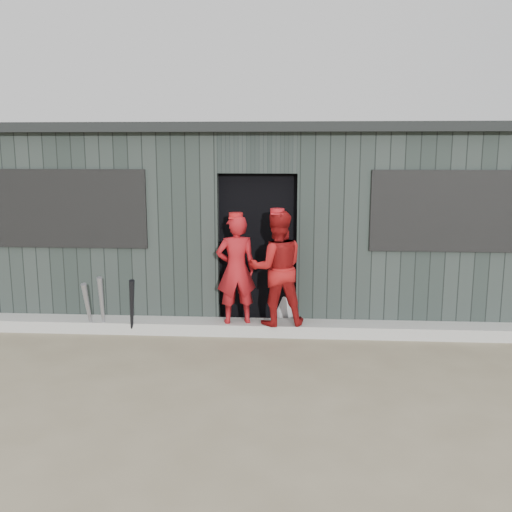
# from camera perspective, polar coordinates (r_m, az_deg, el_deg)

# --- Properties ---
(ground) EXTENTS (80.00, 80.00, 0.00)m
(ground) POSITION_cam_1_polar(r_m,az_deg,el_deg) (5.59, -1.24, -13.57)
(ground) COLOR #73674F
(ground) RESTS_ON ground
(curb) EXTENTS (8.00, 0.36, 0.15)m
(curb) POSITION_cam_1_polar(r_m,az_deg,el_deg) (7.26, 0.01, -7.17)
(curb) COLOR #A1A19C
(curb) RESTS_ON ground
(bat_left) EXTENTS (0.08, 0.31, 0.69)m
(bat_left) POSITION_cam_1_polar(r_m,az_deg,el_deg) (7.42, -16.45, -5.03)
(bat_left) COLOR gray
(bat_left) RESTS_ON ground
(bat_mid) EXTENTS (0.12, 0.27, 0.77)m
(bat_mid) POSITION_cam_1_polar(r_m,az_deg,el_deg) (7.37, -15.15, -4.77)
(bat_mid) COLOR gray
(bat_mid) RESTS_ON ground
(bat_right) EXTENTS (0.17, 0.26, 0.74)m
(bat_right) POSITION_cam_1_polar(r_m,az_deg,el_deg) (7.21, -12.31, -5.07)
(bat_right) COLOR black
(bat_right) RESTS_ON ground
(player_red_left) EXTENTS (0.56, 0.44, 1.36)m
(player_red_left) POSITION_cam_1_polar(r_m,az_deg,el_deg) (7.05, -2.00, -1.35)
(player_red_left) COLOR maroon
(player_red_left) RESTS_ON curb
(player_red_right) EXTENTS (0.77, 0.65, 1.42)m
(player_red_right) POSITION_cam_1_polar(r_m,az_deg,el_deg) (6.99, 2.10, -1.22)
(player_red_right) COLOR maroon
(player_red_right) RESTS_ON curb
(player_grey_back) EXTENTS (0.67, 0.60, 1.15)m
(player_grey_back) POSITION_cam_1_polar(r_m,az_deg,el_deg) (7.56, 3.26, -2.55)
(player_grey_back) COLOR #AFAFAF
(player_grey_back) RESTS_ON ground
(dugout) EXTENTS (8.30, 3.30, 2.62)m
(dugout) POSITION_cam_1_polar(r_m,az_deg,el_deg) (8.65, 0.74, 3.92)
(dugout) COLOR black
(dugout) RESTS_ON ground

